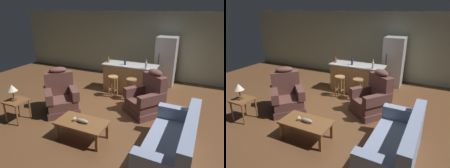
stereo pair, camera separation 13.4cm
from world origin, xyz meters
TOP-DOWN VIEW (x-y plane):
  - ground_plane at (0.00, 0.00)m, footprint 12.00×12.00m
  - back_wall at (0.00, 3.12)m, footprint 12.00×0.05m
  - coffee_table at (-0.00, -1.65)m, footprint 1.10×0.60m
  - fish_figurine at (0.00, -1.68)m, footprint 0.34×0.10m
  - couch at (1.88, -1.54)m, footprint 0.90×1.92m
  - recliner_near_lamp at (-1.23, -0.77)m, footprint 1.19×1.19m
  - recliner_near_island at (0.95, 0.08)m, footprint 1.18×1.18m
  - end_table at (-1.89, -1.67)m, footprint 0.48×0.48m
  - table_lamp at (-1.92, -1.69)m, footprint 0.24×0.24m
  - kitchen_island at (0.00, 1.35)m, footprint 1.80×0.70m
  - bar_stool_left at (-0.34, 0.72)m, footprint 0.32×0.32m
  - bar_stool_right at (0.28, 0.72)m, footprint 0.32×0.32m
  - refrigerator at (0.94, 2.55)m, footprint 0.70×0.69m
  - bottle_tall_green at (-0.14, 1.23)m, footprint 0.07×0.07m
  - bottle_short_amber at (0.61, 1.09)m, footprint 0.06×0.06m
  - bottle_wine_dark at (-0.79, 1.30)m, footprint 0.09×0.09m

SIDE VIEW (x-z plane):
  - ground_plane at x=0.00m, z-range 0.00..0.00m
  - couch at x=1.88m, z-range -0.13..0.81m
  - coffee_table at x=0.00m, z-range 0.15..0.57m
  - recliner_near_lamp at x=-1.23m, z-range -0.18..1.02m
  - recliner_near_island at x=0.95m, z-range -0.18..1.02m
  - end_table at x=-1.89m, z-range 0.18..0.74m
  - fish_figurine at x=0.00m, z-range 0.41..0.51m
  - bar_stool_left at x=-0.34m, z-range 0.13..0.81m
  - bar_stool_right at x=0.28m, z-range 0.13..0.81m
  - kitchen_island at x=0.00m, z-range 0.00..0.95m
  - table_lamp at x=-1.92m, z-range 0.66..1.07m
  - refrigerator at x=0.94m, z-range 0.00..1.76m
  - bottle_wine_dark at x=-0.79m, z-range 0.92..1.15m
  - bottle_tall_green at x=-0.14m, z-range 0.92..1.19m
  - bottle_short_amber at x=0.61m, z-range 0.91..1.20m
  - back_wall at x=0.00m, z-range 0.00..2.60m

